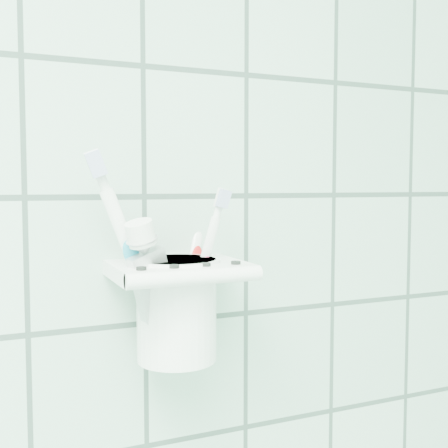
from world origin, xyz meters
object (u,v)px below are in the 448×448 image
at_px(cup, 177,306).
at_px(toothbrush_blue, 176,256).
at_px(toothpaste_tube, 168,273).
at_px(holder_bracket, 178,271).
at_px(toothbrush_pink, 170,247).
at_px(toothbrush_orange, 181,266).

bearing_deg(cup, toothbrush_blue, 73.14).
bearing_deg(toothpaste_tube, toothbrush_blue, 17.66).
bearing_deg(cup, toothpaste_tube, -171.19).
bearing_deg(cup, holder_bracket, -86.83).
height_order(cup, toothpaste_tube, toothpaste_tube).
bearing_deg(cup, toothbrush_pink, -150.86).
relative_size(holder_bracket, toothbrush_pink, 0.62).
bearing_deg(toothbrush_blue, toothbrush_orange, 25.22).
xyz_separation_m(cup, toothbrush_blue, (0.00, 0.01, 0.05)).
xyz_separation_m(toothbrush_orange, toothpaste_tube, (-0.02, -0.01, -0.00)).
xyz_separation_m(toothbrush_pink, toothpaste_tube, (-0.00, 0.00, -0.03)).
distance_m(holder_bracket, toothbrush_pink, 0.03).
distance_m(cup, toothbrush_pink, 0.06).
bearing_deg(toothbrush_orange, cup, -133.63).
height_order(toothbrush_blue, toothpaste_tube, toothbrush_blue).
height_order(toothbrush_pink, toothbrush_orange, toothbrush_pink).
bearing_deg(toothpaste_tube, toothbrush_pink, -86.20).
bearing_deg(toothbrush_orange, toothbrush_blue, -150.48).
height_order(holder_bracket, toothbrush_pink, toothbrush_pink).
bearing_deg(toothbrush_blue, holder_bracket, -109.24).
xyz_separation_m(toothbrush_blue, toothpaste_tube, (-0.01, -0.01, -0.02)).
relative_size(toothbrush_pink, toothbrush_blue, 1.12).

